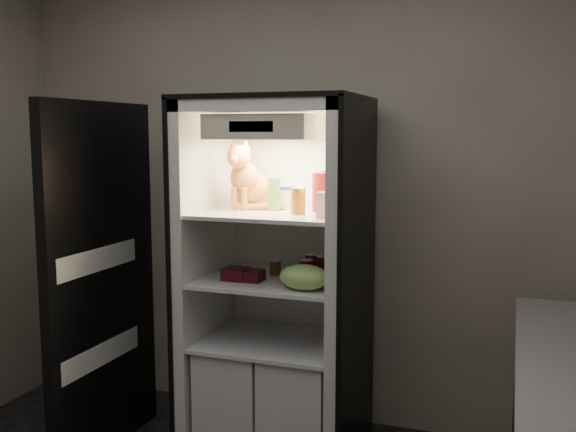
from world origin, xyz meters
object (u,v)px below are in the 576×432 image
pepper_jar (324,190)px  parmesan_shaker (274,194)px  tabby_cat (248,182)px  cream_carton (325,205)px  berry_box_left (236,274)px  soda_can_b (324,269)px  soda_can_a (311,265)px  salsa_jar (298,201)px  condiment_jar (275,267)px  berry_box_right (252,276)px  grape_bag (304,277)px  refrigerator (278,303)px  mayo_tub (287,198)px  soda_can_c (306,271)px

pepper_jar → parmesan_shaker: bearing=-169.4°
tabby_cat → cream_carton: (0.50, -0.24, -0.08)m
berry_box_left → soda_can_b: bearing=13.7°
berry_box_left → soda_can_a: bearing=30.8°
salsa_jar → tabby_cat: bearing=156.3°
parmesan_shaker → condiment_jar: parmesan_shaker is taller
soda_can_a → soda_can_b: soda_can_b is taller
salsa_jar → soda_can_a: (0.02, 0.16, -0.36)m
berry_box_left → berry_box_right: berry_box_left is taller
cream_carton → grape_bag: bearing=-158.9°
refrigerator → cream_carton: (0.32, -0.21, 0.56)m
parmesan_shaker → grape_bag: (0.24, -0.23, -0.38)m
tabby_cat → soda_can_a: tabby_cat is taller
parmesan_shaker → soda_can_a: size_ratio=1.46×
refrigerator → condiment_jar: (-0.02, 0.01, 0.19)m
grape_bag → condiment_jar: bearing=133.7°
berry_box_left → cream_carton: bearing=-5.9°
mayo_tub → berry_box_right: mayo_tub is taller
cream_carton → soda_can_b: size_ratio=0.92×
salsa_jar → pepper_jar: bearing=57.9°
soda_can_b → condiment_jar: size_ratio=1.62×
mayo_tub → condiment_jar: bearing=-127.3°
mayo_tub → soda_can_a: bearing=-10.4°
berry_box_left → refrigerator: bearing=43.1°
soda_can_c → condiment_jar: (-0.21, 0.12, -0.02)m
pepper_jar → berry_box_left: (-0.42, -0.19, -0.43)m
cream_carton → grape_bag: size_ratio=0.50×
soda_can_a → berry_box_right: 0.33m
refrigerator → soda_can_c: size_ratio=15.78×
salsa_jar → grape_bag: size_ratio=0.52×
mayo_tub → berry_box_left: mayo_tub is taller
refrigerator → grape_bag: bearing=-47.8°
condiment_jar → berry_box_left: bearing=-131.7°
soda_can_b → berry_box_right: 0.37m
pepper_jar → grape_bag: (-0.02, -0.28, -0.40)m
parmesan_shaker → soda_can_a: parmesan_shaker is taller
refrigerator → soda_can_b: 0.35m
tabby_cat → condiment_jar: bearing=-1.1°
mayo_tub → berry_box_right: (-0.11, -0.23, -0.38)m
cream_carton → soda_can_a: 0.46m
berry_box_right → cream_carton: bearing=-7.1°
salsa_jar → soda_can_a: salsa_jar is taller
cream_carton → grape_bag: 0.36m
soda_can_b → mayo_tub: bearing=153.0°
grape_bag → berry_box_left: size_ratio=2.01×
soda_can_b → berry_box_left: soda_can_b is taller
soda_can_a → soda_can_c: bearing=-81.0°
pepper_jar → berry_box_right: pepper_jar is taller
pepper_jar → cream_carton: size_ratio=1.76×
tabby_cat → soda_can_b: bearing=-5.9°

